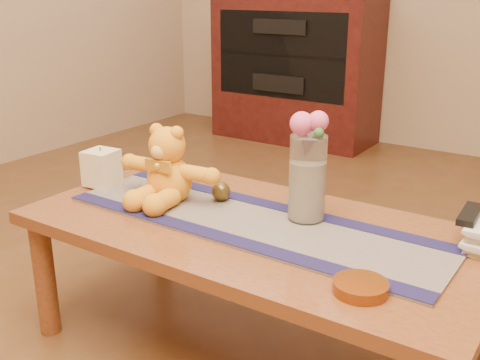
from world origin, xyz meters
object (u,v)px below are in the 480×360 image
Objects in this scene: book_bottom at (467,238)px; tv_remote at (470,214)px; glass_vase at (307,178)px; bronze_ball at (221,191)px; teddy_bear at (169,165)px; amber_dish at (361,287)px; pillar_candle at (102,168)px.

book_bottom is 1.39× the size of tv_remote.
bronze_ball is (-0.30, -0.02, -0.10)m from glass_vase.
book_bottom is at bearing 10.45° from bronze_ball.
teddy_bear is at bearing -167.65° from glass_vase.
glass_vase is 0.32m from bronze_ball.
glass_vase is 1.99× the size of amber_dish.
amber_dish is (0.30, -0.31, -0.12)m from glass_vase.
tv_remote reaches higher than book_bottom.
book_bottom is at bearing 15.37° from glass_vase.
bronze_ball is 0.76m from book_bottom.
tv_remote is at bearing 71.62° from amber_dish.
tv_remote is (0.44, 0.11, -0.05)m from glass_vase.
tv_remote is 0.45m from amber_dish.
pillar_candle is 2.00× the size of bronze_ball.
tv_remote is (0.90, 0.21, -0.04)m from teddy_bear.
pillar_candle reaches higher than bronze_ball.
teddy_bear is 0.19m from bronze_ball.
glass_vase is at bearing 8.99° from pillar_candle.
pillar_candle is at bearing -171.01° from glass_vase.
tv_remote is (1.19, 0.23, 0.01)m from pillar_candle.
amber_dish is at bearing -113.49° from book_bottom.
pillar_candle is 0.48× the size of glass_vase.
teddy_bear is 0.46m from glass_vase.
teddy_bear is 2.20× the size of tv_remote.
tv_remote is at bearing 9.70° from bronze_ball.
teddy_bear is at bearing -171.70° from book_bottom.
glass_vase is at bearing 7.47° from teddy_bear.
pillar_candle reaches higher than tv_remote.
pillar_candle is 0.76m from glass_vase.
tv_remote reaches higher than amber_dish.
bronze_ball reaches higher than amber_dish.
glass_vase is (0.75, 0.12, 0.07)m from pillar_candle.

